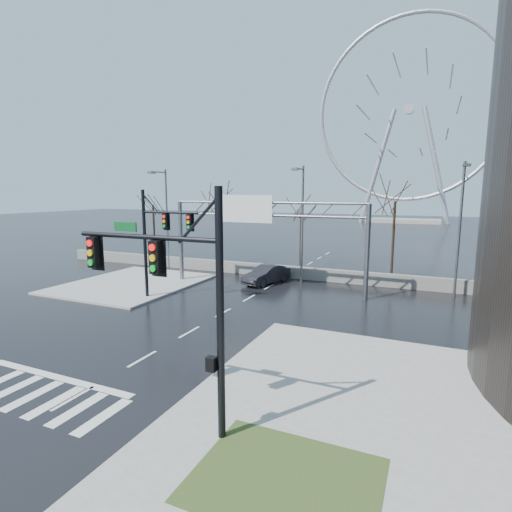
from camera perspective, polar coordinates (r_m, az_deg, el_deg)
The scene contains 18 objects.
ground at distance 20.26m, azimuth -15.92°, elevation -13.95°, with size 260.00×260.00×0.00m, color black.
sidewalk_right_ext at distance 18.06m, azimuth 15.26°, elevation -16.62°, with size 12.00×10.00×0.15m, color gray.
sidewalk_far at distance 35.82m, azimuth -17.21°, elevation -3.78°, with size 10.00×12.00×0.15m, color gray.
grass_strip at distance 12.37m, azimuth 4.24°, elevation -29.21°, with size 5.00×4.00×0.02m, color #31411B.
barrier_wall at distance 37.00m, azimuth 4.23°, elevation -2.23°, with size 52.00×0.50×1.10m, color slate.
signal_mast_near at distance 12.69m, azimuth -10.64°, elevation -4.48°, with size 5.52×0.41×8.00m.
signal_mast_far at distance 29.50m, azimuth -13.98°, elevation 3.04°, with size 4.72×0.41×8.00m.
sign_gantry at distance 31.83m, azimuth 0.61°, elevation 4.37°, with size 16.36×0.40×7.60m.
streetlight_left at distance 40.43m, azimuth -12.92°, elevation 6.16°, with size 0.50×2.55×10.00m.
streetlight_mid at distance 33.95m, azimuth 6.47°, elevation 5.80°, with size 0.50×2.55×10.00m.
streetlight_right at distance 32.43m, azimuth 27.20°, elevation 4.70°, with size 0.50×2.55×10.00m.
tree_far_left at distance 48.72m, azimuth -14.46°, elevation 6.20°, with size 3.50×3.50×7.00m.
tree_left at distance 43.26m, azimuth -5.44°, elevation 6.64°, with size 3.75×3.75×7.50m.
tree_center at distance 40.63m, azimuth 6.47°, elevation 5.33°, with size 3.25×3.25×6.50m.
tree_right at distance 37.83m, azimuth 19.21°, elevation 6.20°, with size 3.90×3.90×7.80m.
tree_far_right at distance 38.54m, azimuth 31.16°, elevation 4.24°, with size 3.40×3.40×6.80m.
ferris_wheel at distance 110.92m, azimuth 20.98°, elevation 18.06°, with size 45.00×6.00×50.91m.
car at distance 34.44m, azimuth 1.52°, elevation -2.66°, with size 1.67×4.79×1.58m, color black.
Camera 1 is at (12.20, -14.16, 7.83)m, focal length 28.00 mm.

